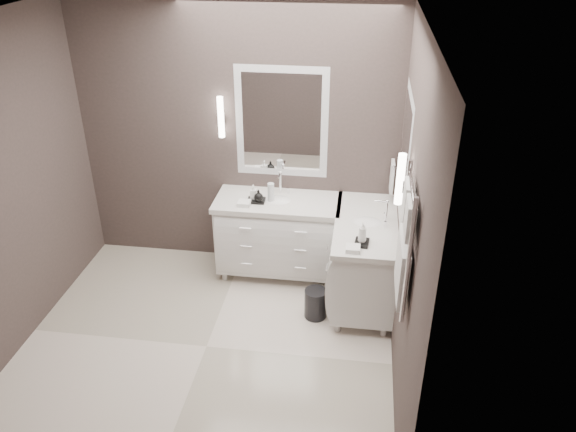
# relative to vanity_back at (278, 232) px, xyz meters

# --- Properties ---
(floor) EXTENTS (3.20, 3.00, 0.01)m
(floor) POSITION_rel_vanity_back_xyz_m (-0.45, -1.23, -0.49)
(floor) COLOR white
(floor) RESTS_ON ground
(ceiling) EXTENTS (3.20, 3.00, 0.01)m
(ceiling) POSITION_rel_vanity_back_xyz_m (-0.45, -1.23, 2.22)
(ceiling) COLOR white
(ceiling) RESTS_ON wall_back
(wall_back) EXTENTS (3.20, 0.01, 2.70)m
(wall_back) POSITION_rel_vanity_back_xyz_m (-0.45, 0.28, 0.86)
(wall_back) COLOR #423735
(wall_back) RESTS_ON floor
(wall_front) EXTENTS (3.20, 0.01, 2.70)m
(wall_front) POSITION_rel_vanity_back_xyz_m (-0.45, -2.73, 0.86)
(wall_front) COLOR #423735
(wall_front) RESTS_ON floor
(wall_right) EXTENTS (0.01, 3.00, 2.70)m
(wall_right) POSITION_rel_vanity_back_xyz_m (1.15, -1.23, 0.86)
(wall_right) COLOR #423735
(wall_right) RESTS_ON floor
(vanity_back) EXTENTS (1.24, 0.59, 0.97)m
(vanity_back) POSITION_rel_vanity_back_xyz_m (0.00, 0.00, 0.00)
(vanity_back) COLOR white
(vanity_back) RESTS_ON floor
(vanity_right) EXTENTS (0.59, 1.24, 0.97)m
(vanity_right) POSITION_rel_vanity_back_xyz_m (0.88, -0.33, 0.00)
(vanity_right) COLOR white
(vanity_right) RESTS_ON floor
(mirror_back) EXTENTS (0.90, 0.02, 1.10)m
(mirror_back) POSITION_rel_vanity_back_xyz_m (-0.00, 0.26, 1.06)
(mirror_back) COLOR white
(mirror_back) RESTS_ON wall_back
(mirror_right) EXTENTS (0.02, 0.90, 1.10)m
(mirror_right) POSITION_rel_vanity_back_xyz_m (1.14, -0.43, 1.06)
(mirror_right) COLOR white
(mirror_right) RESTS_ON wall_right
(sconce_back) EXTENTS (0.06, 0.06, 0.40)m
(sconce_back) POSITION_rel_vanity_back_xyz_m (-0.58, 0.20, 1.11)
(sconce_back) COLOR white
(sconce_back) RESTS_ON wall_back
(sconce_right) EXTENTS (0.06, 0.06, 0.40)m
(sconce_right) POSITION_rel_vanity_back_xyz_m (1.08, -1.01, 1.11)
(sconce_right) COLOR white
(sconce_right) RESTS_ON wall_right
(towel_bar_corner) EXTENTS (0.03, 0.22, 0.30)m
(towel_bar_corner) POSITION_rel_vanity_back_xyz_m (1.09, 0.13, 0.63)
(towel_bar_corner) COLOR white
(towel_bar_corner) RESTS_ON wall_right
(towel_ladder) EXTENTS (0.06, 0.58, 0.90)m
(towel_ladder) POSITION_rel_vanity_back_xyz_m (1.10, -1.63, 0.91)
(towel_ladder) COLOR white
(towel_ladder) RESTS_ON wall_right
(waste_bin) EXTENTS (0.27, 0.27, 0.29)m
(waste_bin) POSITION_rel_vanity_back_xyz_m (0.45, -0.68, -0.34)
(waste_bin) COLOR black
(waste_bin) RESTS_ON floor
(amenity_tray_back) EXTENTS (0.17, 0.13, 0.03)m
(amenity_tray_back) POSITION_rel_vanity_back_xyz_m (-0.20, -0.06, 0.38)
(amenity_tray_back) COLOR black
(amenity_tray_back) RESTS_ON vanity_back
(amenity_tray_right) EXTENTS (0.13, 0.17, 0.02)m
(amenity_tray_right) POSITION_rel_vanity_back_xyz_m (0.83, -0.72, 0.38)
(amenity_tray_right) COLOR black
(amenity_tray_right) RESTS_ON vanity_right
(water_bottle) EXTENTS (0.07, 0.07, 0.19)m
(water_bottle) POSITION_rel_vanity_back_xyz_m (-0.06, -0.03, 0.46)
(water_bottle) COLOR silver
(water_bottle) RESTS_ON vanity_back
(soap_bottle_a) EXTENTS (0.07, 0.07, 0.14)m
(soap_bottle_a) POSITION_rel_vanity_back_xyz_m (-0.23, -0.04, 0.46)
(soap_bottle_a) COLOR white
(soap_bottle_a) RESTS_ON amenity_tray_back
(soap_bottle_b) EXTENTS (0.10, 0.10, 0.11)m
(soap_bottle_b) POSITION_rel_vanity_back_xyz_m (-0.17, -0.09, 0.45)
(soap_bottle_b) COLOR black
(soap_bottle_b) RESTS_ON amenity_tray_back
(soap_bottle_c) EXTENTS (0.08, 0.08, 0.19)m
(soap_bottle_c) POSITION_rel_vanity_back_xyz_m (0.83, -0.72, 0.48)
(soap_bottle_c) COLOR white
(soap_bottle_c) RESTS_ON amenity_tray_right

